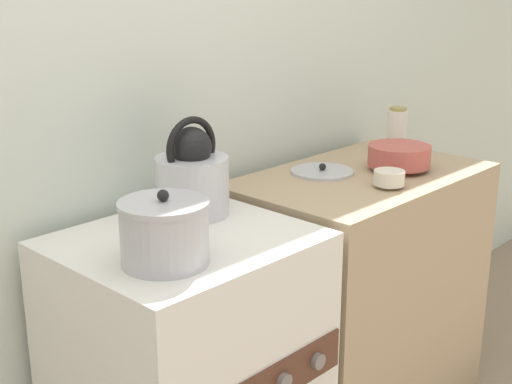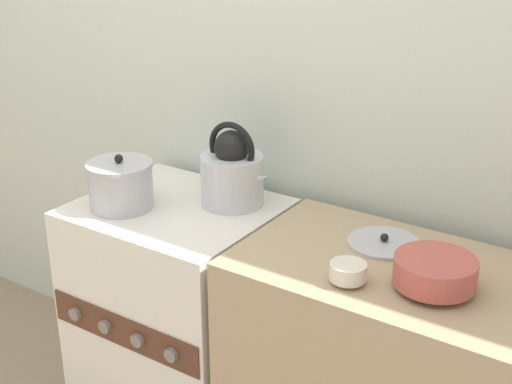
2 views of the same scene
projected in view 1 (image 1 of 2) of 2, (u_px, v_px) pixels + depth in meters
wall_back at (96, 77)px, 1.96m from camera, size 7.00×0.06×2.50m
counter at (358, 294)px, 2.50m from camera, size 0.89×0.54×0.88m
kettle at (193, 177)px, 1.99m from camera, size 0.25×0.21×0.28m
cooking_pot at (164, 232)px, 1.65m from camera, size 0.21×0.21×0.18m
enamel_bowl at (399, 156)px, 2.40m from camera, size 0.21×0.21×0.09m
small_ceramic_bowl at (389, 178)px, 2.21m from camera, size 0.10×0.10×0.05m
storage_jar at (397, 130)px, 2.64m from camera, size 0.07×0.07×0.17m
loose_pot_lid at (322, 171)px, 2.38m from camera, size 0.21×0.21×0.03m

